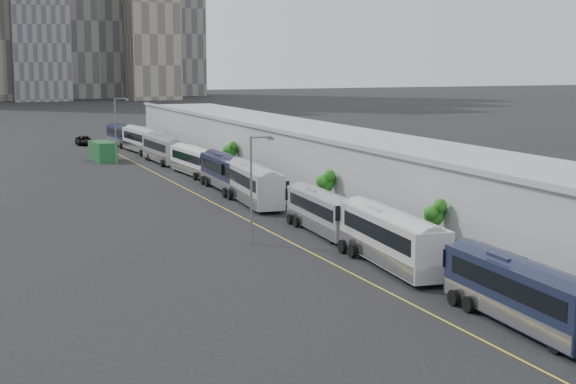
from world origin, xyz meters
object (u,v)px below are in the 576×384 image
bus_1 (521,298)px  bus_5 (227,175)px  bus_4 (253,188)px  bus_9 (123,137)px  bus_7 (163,151)px  bus_8 (143,142)px  bus_2 (392,243)px  suv (84,140)px  street_lamp_far (117,128)px  shipping_container (103,151)px  bus_6 (195,163)px  street_lamp_near (253,182)px  bus_3 (323,215)px

bus_1 → bus_5: (0.71, 55.70, 0.11)m
bus_4 → bus_9: 66.40m
bus_1 → bus_5: 55.71m
bus_1 → bus_7: 84.56m
bus_8 → bus_9: bus_8 is taller
bus_2 → bus_5: bearing=94.0°
bus_2 → suv: bus_2 is taller
bus_1 → bus_8: size_ratio=0.92×
street_lamp_far → shipping_container: bearing=92.3°
bus_7 → bus_5: bearing=-91.0°
bus_6 → bus_1: bearing=-93.6°
street_lamp_near → suv: 89.60m
bus_7 → bus_8: bearing=87.2°
bus_8 → bus_5: bearing=-93.7°
bus_3 → bus_5: 27.01m
bus_1 → bus_2: bearing=92.4°
bus_2 → bus_8: size_ratio=1.01×
street_lamp_far → shipping_container: 10.17m
bus_1 → bus_6: size_ratio=1.02×
bus_4 → bus_6: bearing=93.2°
bus_3 → street_lamp_far: 52.80m
bus_1 → street_lamp_near: bearing=106.4°
street_lamp_far → suv: 35.56m
bus_5 → suv: size_ratio=2.46×
bus_3 → bus_5: bearing=93.5°
bus_9 → bus_3: bearing=-93.5°
bus_1 → bus_8: bearing=92.5°
bus_4 → bus_9: bus_4 is taller
bus_8 → street_lamp_far: size_ratio=1.47×
bus_1 → bus_2: 15.33m
street_lamp_near → suv: bearing=89.7°
bus_2 → bus_3: (0.58, 13.37, -0.20)m
bus_2 → bus_4: 29.85m
bus_3 → bus_7: 55.86m
bus_4 → bus_5: 10.54m
bus_3 → suv: bus_3 is taller
bus_9 → shipping_container: bearing=-112.6°
bus_6 → bus_8: bus_8 is taller
bus_9 → street_lamp_near: (-6.30, -85.05, 3.51)m
bus_9 → street_lamp_near: size_ratio=1.45×
bus_6 → shipping_container: size_ratio=2.03×
bus_4 → bus_6: bus_4 is taller
suv → bus_2: bearing=-85.3°
bus_7 → shipping_container: 9.48m
bus_1 → bus_8: bus_8 is taller
bus_7 → shipping_container: (-7.68, 5.55, -0.22)m
bus_6 → shipping_container: 22.07m
street_lamp_near → street_lamp_far: (-0.53, 54.26, 0.43)m
bus_9 → street_lamp_far: 31.78m
bus_3 → street_lamp_near: street_lamp_near is taller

